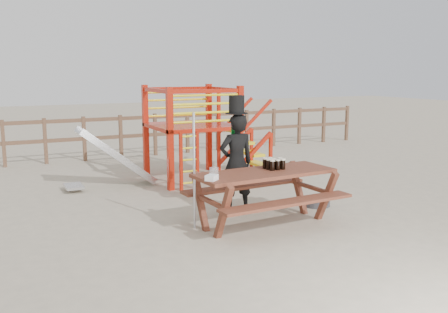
# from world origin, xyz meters

# --- Properties ---
(ground) EXTENTS (60.00, 60.00, 0.00)m
(ground) POSITION_xyz_m (0.00, 0.00, 0.00)
(ground) COLOR #B3A58B
(ground) RESTS_ON ground
(back_fence) EXTENTS (15.09, 0.09, 1.20)m
(back_fence) POSITION_xyz_m (0.00, 7.00, 0.74)
(back_fence) COLOR brown
(back_fence) RESTS_ON ground
(playground_fort) EXTENTS (4.71, 1.84, 2.10)m
(playground_fort) POSITION_xyz_m (0.12, 3.58, 1.07)
(playground_fort) COLOR #B01D0B
(playground_fort) RESTS_ON ground
(picnic_table) EXTENTS (2.31, 1.66, 0.87)m
(picnic_table) POSITION_xyz_m (-0.08, -0.04, 0.55)
(picnic_table) COLOR brown
(picnic_table) RESTS_ON ground
(man_with_hat) EXTENTS (0.63, 0.43, 2.01)m
(man_with_hat) POSITION_xyz_m (-0.13, 0.84, 0.90)
(man_with_hat) COLOR black
(man_with_hat) RESTS_ON ground
(metal_pole) EXTENTS (0.04, 0.04, 1.80)m
(metal_pole) POSITION_xyz_m (-1.15, 0.27, 0.90)
(metal_pole) COLOR #B2B2B7
(metal_pole) RESTS_ON ground
(parasol_base) EXTENTS (0.51, 0.51, 0.21)m
(parasol_base) POSITION_xyz_m (1.34, 0.51, 0.06)
(parasol_base) COLOR #36363B
(parasol_base) RESTS_ON ground
(paper_bag) EXTENTS (0.23, 0.22, 0.08)m
(paper_bag) POSITION_xyz_m (-1.11, -0.25, 0.91)
(paper_bag) COLOR white
(paper_bag) RESTS_ON picnic_table
(stout_pints) EXTENTS (0.30, 0.29, 0.17)m
(stout_pints) POSITION_xyz_m (0.13, 0.05, 0.95)
(stout_pints) COLOR black
(stout_pints) RESTS_ON picnic_table
(empty_glasses) EXTENTS (0.14, 0.08, 0.15)m
(empty_glasses) POSITION_xyz_m (-0.99, -0.08, 0.94)
(empty_glasses) COLOR silver
(empty_glasses) RESTS_ON picnic_table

